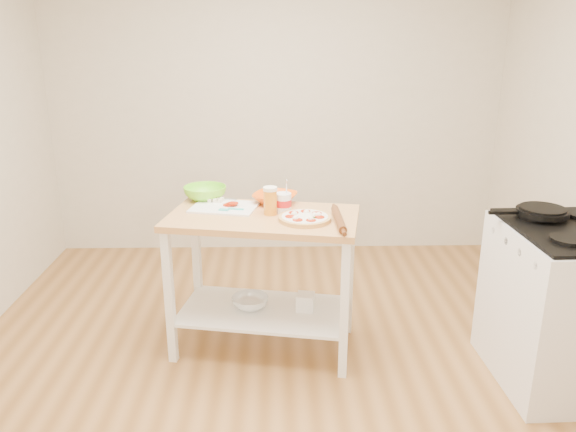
% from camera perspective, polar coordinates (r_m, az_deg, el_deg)
% --- Properties ---
extents(room_shell, '(4.04, 4.54, 2.74)m').
position_cam_1_polar(room_shell, '(2.83, -1.31, 5.81)').
color(room_shell, '#9D6D3A').
rests_on(room_shell, ground).
extents(prep_island, '(1.24, 0.82, 0.90)m').
position_cam_1_polar(prep_island, '(3.50, -2.51, -3.83)').
color(prep_island, tan).
rests_on(prep_island, ground).
extents(gas_stove, '(0.72, 0.83, 1.11)m').
position_cam_1_polar(gas_stove, '(3.61, 26.26, -8.13)').
color(gas_stove, white).
rests_on(gas_stove, ground).
extents(skillet, '(0.46, 0.29, 0.03)m').
position_cam_1_polar(skillet, '(3.53, 24.33, 0.38)').
color(skillet, black).
rests_on(skillet, gas_stove).
extents(pizza, '(0.31, 0.31, 0.05)m').
position_cam_1_polar(pizza, '(3.31, 1.74, -0.17)').
color(pizza, '#DFAD5F').
rests_on(pizza, prep_island).
extents(cutting_board, '(0.45, 0.38, 0.04)m').
position_cam_1_polar(cutting_board, '(3.57, -6.48, 0.96)').
color(cutting_board, white).
rests_on(cutting_board, prep_island).
extents(spatula, '(0.16, 0.05, 0.01)m').
position_cam_1_polar(spatula, '(3.48, -5.88, 0.69)').
color(spatula, '#35BEB5').
rests_on(spatula, cutting_board).
extents(knife, '(0.27, 0.09, 0.01)m').
position_cam_1_polar(knife, '(3.74, -7.74, 1.87)').
color(knife, silver).
rests_on(knife, cutting_board).
extents(orange_bowl, '(0.36, 0.36, 0.07)m').
position_cam_1_polar(orange_bowl, '(3.64, -1.34, 1.83)').
color(orange_bowl, '#F55E0E').
rests_on(orange_bowl, prep_island).
extents(green_bowl, '(0.31, 0.31, 0.09)m').
position_cam_1_polar(green_bowl, '(3.76, -8.42, 2.34)').
color(green_bowl, '#77E325').
rests_on(green_bowl, prep_island).
extents(beer_pint, '(0.09, 0.09, 0.17)m').
position_cam_1_polar(beer_pint, '(3.40, -1.81, 1.57)').
color(beer_pint, orange).
rests_on(beer_pint, prep_island).
extents(yogurt_tub, '(0.10, 0.10, 0.21)m').
position_cam_1_polar(yogurt_tub, '(3.45, -0.48, 1.37)').
color(yogurt_tub, white).
rests_on(yogurt_tub, prep_island).
extents(rolling_pin, '(0.05, 0.40, 0.05)m').
position_cam_1_polar(rolling_pin, '(3.27, 5.17, -0.34)').
color(rolling_pin, brown).
rests_on(rolling_pin, prep_island).
extents(shelf_glass_bowl, '(0.28, 0.28, 0.07)m').
position_cam_1_polar(shelf_glass_bowl, '(3.67, -3.87, -8.73)').
color(shelf_glass_bowl, silver).
rests_on(shelf_glass_bowl, prep_island).
extents(shelf_bin, '(0.13, 0.13, 0.11)m').
position_cam_1_polar(shelf_bin, '(3.63, 1.78, -8.72)').
color(shelf_bin, white).
rests_on(shelf_bin, prep_island).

